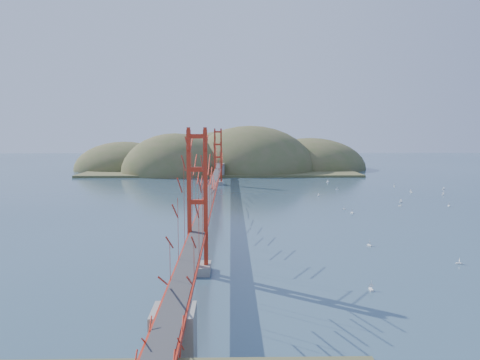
{
  "coord_description": "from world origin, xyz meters",
  "views": [
    {
      "loc": [
        2.66,
        -66.77,
        11.55
      ],
      "look_at": [
        3.97,
        0.0,
        4.27
      ],
      "focal_mm": 35.0,
      "sensor_mm": 36.0,
      "label": 1
    }
  ],
  "objects_px": {
    "sailboat_1": "(344,209)",
    "sailboat_2": "(459,262)",
    "bridge": "(212,161)",
    "sailboat_0": "(352,212)"
  },
  "relations": [
    {
      "from": "sailboat_1",
      "to": "sailboat_2",
      "type": "xyz_separation_m",
      "value": [
        3.27,
        -27.48,
        0.0
      ]
    },
    {
      "from": "sailboat_1",
      "to": "sailboat_2",
      "type": "bearing_deg",
      "value": -83.22
    },
    {
      "from": "sailboat_2",
      "to": "bridge",
      "type": "bearing_deg",
      "value": 128.4
    },
    {
      "from": "bridge",
      "to": "sailboat_2",
      "type": "bearing_deg",
      "value": -51.6
    },
    {
      "from": "sailboat_0",
      "to": "sailboat_2",
      "type": "bearing_deg",
      "value": -83.36
    },
    {
      "from": "bridge",
      "to": "sailboat_1",
      "type": "bearing_deg",
      "value": -2.01
    },
    {
      "from": "bridge",
      "to": "sailboat_1",
      "type": "relative_size",
      "value": 156.02
    },
    {
      "from": "sailboat_0",
      "to": "sailboat_2",
      "type": "xyz_separation_m",
      "value": [
        2.87,
        -24.62,
        -0.01
      ]
    },
    {
      "from": "sailboat_0",
      "to": "bridge",
      "type": "bearing_deg",
      "value": 169.71
    },
    {
      "from": "sailboat_1",
      "to": "bridge",
      "type": "bearing_deg",
      "value": 177.99
    }
  ]
}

